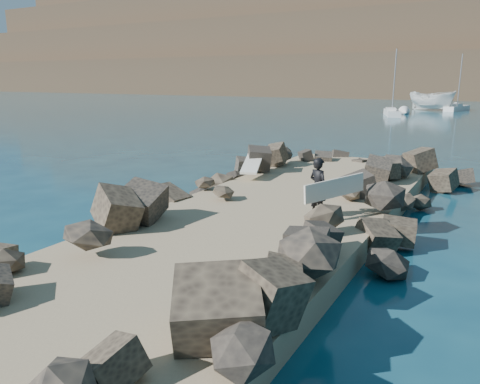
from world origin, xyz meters
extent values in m
plane|color=#0F384C|center=(0.00, 0.00, 0.00)|extent=(800.00, 800.00, 0.00)
cube|color=#8C7759|center=(0.00, -2.00, 0.30)|extent=(6.00, 26.00, 0.60)
cube|color=black|center=(-2.90, -1.50, 0.50)|extent=(2.60, 22.00, 1.00)
cube|color=black|center=(2.90, -1.50, 0.50)|extent=(2.60, 22.00, 1.00)
cube|color=white|center=(-2.72, 4.88, 1.04)|extent=(1.39, 2.53, 0.08)
imported|color=silver|center=(-3.37, 58.08, 1.34)|extent=(7.36, 5.58, 2.68)
imported|color=black|center=(1.38, 0.78, 1.40)|extent=(0.69, 0.59, 1.61)
cube|color=silver|center=(1.83, 0.78, 1.45)|extent=(1.07, 1.75, 0.63)
cube|color=silver|center=(-0.28, 59.43, 0.25)|extent=(2.84, 6.32, 0.80)
cylinder|color=gray|center=(-0.28, 59.43, 4.00)|extent=(0.12, 0.12, 6.80)
cube|color=silver|center=(-0.28, 58.72, 0.75)|extent=(1.38, 1.92, 0.44)
cube|color=silver|center=(-6.08, 46.17, 0.25)|extent=(3.19, 6.43, 0.80)
cylinder|color=gray|center=(-6.08, 46.17, 4.07)|extent=(0.12, 0.12, 6.93)
cube|color=silver|center=(-6.08, 45.44, 0.75)|extent=(1.49, 1.98, 0.44)
camera|label=1|loc=(5.47, -10.75, 4.22)|focal=35.00mm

